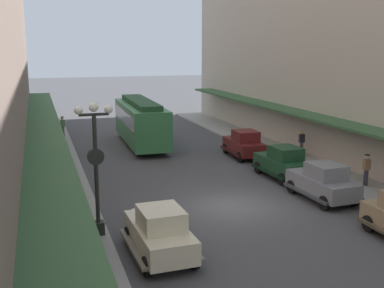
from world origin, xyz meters
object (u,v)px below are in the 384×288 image
(pedestrian_1, at_px, (63,127))
(pedestrian_3, at_px, (366,170))
(streetcar, at_px, (141,121))
(pedestrian_0, at_px, (56,128))
(parked_car_0, at_px, (160,231))
(lamp_post_with_clock, at_px, (96,163))
(parked_car_4, at_px, (283,162))
(pedestrian_4, at_px, (46,155))
(fire_hydrant, at_px, (318,170))
(pedestrian_2, at_px, (302,143))
(parked_car_1, at_px, (244,143))
(parked_car_2, at_px, (323,181))

(pedestrian_1, distance_m, pedestrian_3, 23.81)
(streetcar, height_order, pedestrian_0, streetcar)
(parked_car_0, height_order, pedestrian_0, parked_car_0)
(lamp_post_with_clock, bearing_deg, parked_car_0, -51.93)
(parked_car_4, height_order, pedestrian_1, parked_car_4)
(pedestrian_4, bearing_deg, fire_hydrant, -24.46)
(pedestrian_2, bearing_deg, pedestrian_1, 142.12)
(parked_car_1, relative_size, pedestrian_2, 2.63)
(parked_car_2, relative_size, pedestrian_4, 2.63)
(fire_hydrant, relative_size, pedestrian_1, 0.49)
(fire_hydrant, distance_m, pedestrian_2, 5.54)
(parked_car_1, height_order, pedestrian_4, parked_car_1)
(parked_car_1, bearing_deg, parked_car_2, -91.08)
(lamp_post_with_clock, distance_m, pedestrian_2, 17.81)
(parked_car_1, distance_m, pedestrian_3, 9.17)
(parked_car_1, bearing_deg, lamp_post_with_clock, -135.51)
(pedestrian_3, bearing_deg, streetcar, 121.31)
(pedestrian_0, bearing_deg, pedestrian_1, 24.27)
(parked_car_0, distance_m, parked_car_4, 12.07)
(parked_car_0, xyz_separation_m, fire_hydrant, (10.90, 6.94, -0.38))
(parked_car_2, relative_size, streetcar, 0.45)
(parked_car_4, distance_m, fire_hydrant, 1.95)
(parked_car_0, height_order, fire_hydrant, parked_car_0)
(parked_car_0, height_order, pedestrian_2, parked_car_0)
(streetcar, distance_m, lamp_post_with_clock, 17.69)
(parked_car_4, bearing_deg, parked_car_1, 89.30)
(parked_car_4, distance_m, pedestrian_0, 19.51)
(parked_car_2, xyz_separation_m, streetcar, (-5.60, 15.47, 0.96))
(pedestrian_3, distance_m, pedestrian_4, 18.16)
(parked_car_0, distance_m, lamp_post_with_clock, 3.63)
(pedestrian_3, bearing_deg, parked_car_2, -164.06)
(pedestrian_1, xyz_separation_m, pedestrian_4, (-1.55, -10.18, -0.02))
(lamp_post_with_clock, bearing_deg, parked_car_1, 44.49)
(parked_car_1, height_order, parked_car_4, same)
(pedestrian_2, bearing_deg, lamp_post_with_clock, -146.70)
(parked_car_0, bearing_deg, pedestrian_4, 104.61)
(parked_car_0, height_order, parked_car_1, same)
(pedestrian_1, bearing_deg, streetcar, -39.46)
(parked_car_0, xyz_separation_m, pedestrian_2, (12.94, 12.08, 0.05))
(fire_hydrant, bearing_deg, lamp_post_with_clock, -160.23)
(streetcar, xyz_separation_m, pedestrian_2, (9.46, -7.11, -0.91))
(fire_hydrant, xyz_separation_m, pedestrian_0, (-13.37, 16.51, 0.43))
(streetcar, xyz_separation_m, pedestrian_4, (-7.00, -5.69, -0.91))
(fire_hydrant, relative_size, pedestrian_0, 0.50)
(lamp_post_with_clock, xyz_separation_m, pedestrian_0, (-0.62, 21.09, -2.00))
(pedestrian_0, distance_m, pedestrian_3, 23.94)
(pedestrian_2, relative_size, pedestrian_4, 1.00)
(parked_car_0, height_order, pedestrian_3, parked_car_0)
(parked_car_0, xyz_separation_m, pedestrian_0, (-2.47, 23.45, 0.05))
(lamp_post_with_clock, xyz_separation_m, fire_hydrant, (12.75, 4.58, -2.42))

